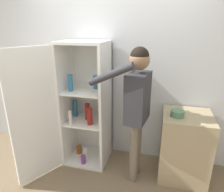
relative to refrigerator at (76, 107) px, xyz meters
name	(u,v)px	position (x,y,z in m)	size (l,w,h in m)	color
wall_back	(114,75)	(0.44, 0.41, 0.40)	(7.00, 0.06, 2.55)	silver
refrigerator	(76,107)	(0.00, 0.00, 0.00)	(0.96, 1.10, 1.77)	white
person	(137,99)	(0.86, -0.15, 0.25)	(0.70, 0.53, 1.74)	#726656
counter	(184,146)	(1.49, 0.06, -0.43)	(0.61, 0.60, 0.90)	tan
bowl	(177,113)	(1.35, -0.02, 0.06)	(0.17, 0.17, 0.08)	#517F5B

